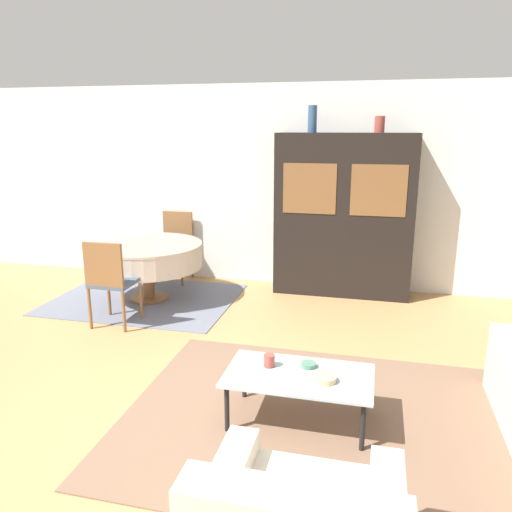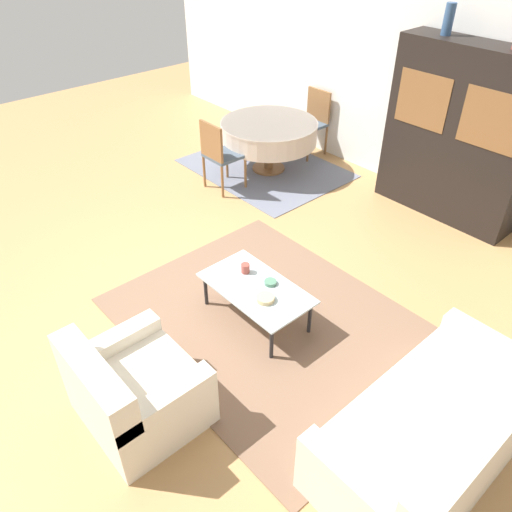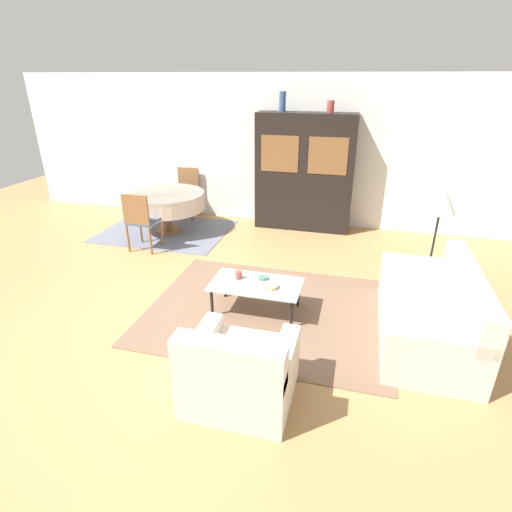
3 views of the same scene
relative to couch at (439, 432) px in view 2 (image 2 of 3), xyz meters
The scene contains 15 objects.
ground_plane 2.79m from the couch, behind, with size 14.00×14.00×0.00m, color tan.
wall_back 4.52m from the couch, 128.99° to the left, with size 10.00×0.06×2.70m.
area_rug 1.84m from the couch, behind, with size 2.91×2.29×0.01m.
dining_rug 4.86m from the couch, 152.25° to the left, with size 2.26×1.73×0.01m.
couch is the anchor object (origin of this frame).
armchair 2.24m from the couch, 140.45° to the right, with size 0.91×0.82×0.80m.
coffee_table 1.96m from the couch, behind, with size 1.07×0.60×0.38m.
display_cabinet 3.73m from the couch, 121.00° to the left, with size 1.74×0.47×2.07m.
dining_table 4.82m from the couch, 151.76° to the left, with size 1.38×1.38×0.72m.
dining_chair_near 4.46m from the couch, 162.13° to the left, with size 0.44×0.44×0.96m.
dining_chair_far 5.31m from the couch, 143.06° to the left, with size 0.44×0.44×0.96m.
cup 2.20m from the couch, behind, with size 0.08×0.08×0.10m.
bowl 1.77m from the couch, behind, with size 0.17×0.17×0.04m.
bowl_small 1.92m from the couch, behind, with size 0.12×0.12×0.03m.
vase_tall 4.36m from the couch, 126.47° to the left, with size 0.11×0.11×0.33m.
Camera 2 is at (3.48, -2.14, 3.38)m, focal length 35.00 mm.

